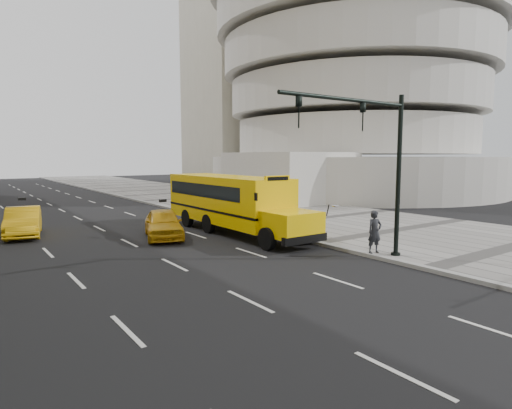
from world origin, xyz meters
TOP-DOWN VIEW (x-y plane):
  - ground at (0.00, 0.00)m, footprint 140.00×140.00m
  - sidewalk_museum at (12.00, 0.00)m, footprint 12.00×140.00m
  - curb_museum at (6.00, 0.00)m, footprint 0.30×140.00m
  - guggenheim at (29.37, 18.51)m, footprint 33.20×42.20m
  - school_bus at (4.50, -0.13)m, footprint 2.96×11.56m
  - taxi_near at (0.85, 0.27)m, footprint 2.97×4.58m
  - taxi_far at (-4.78, 4.92)m, footprint 2.34×4.69m
  - pedestrian at (6.21, -8.49)m, footprint 0.71×0.55m
  - traffic_signal at (5.19, -9.24)m, footprint 6.18×0.36m

SIDE VIEW (x-z plane):
  - ground at x=0.00m, z-range 0.00..0.00m
  - sidewalk_museum at x=12.00m, z-range 0.00..0.15m
  - curb_museum at x=6.00m, z-range 0.00..0.15m
  - taxi_near at x=0.85m, z-range 0.00..1.45m
  - taxi_far at x=-4.78m, z-range 0.00..1.48m
  - pedestrian at x=6.21m, z-range 0.15..1.89m
  - school_bus at x=4.50m, z-range 0.17..3.36m
  - traffic_signal at x=5.19m, z-range 0.89..7.29m
  - guggenheim at x=29.37m, z-range -3.92..31.08m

